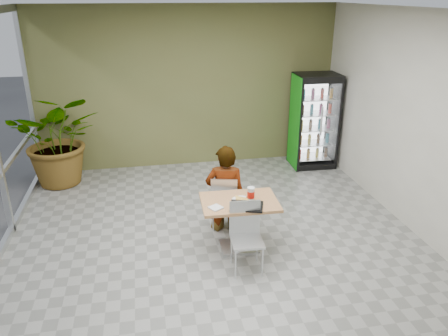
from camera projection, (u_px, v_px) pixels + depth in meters
The scene contains 12 objects.
ground at pixel (219, 252), 6.12m from camera, with size 7.00×7.00×0.00m, color gray.
room_envelope at pixel (219, 145), 5.52m from camera, with size 6.00×7.00×3.20m, color beige, non-canonical shape.
dining_table at pixel (239, 215), 6.03m from camera, with size 1.07×0.76×0.75m.
chair_far at pixel (224, 199), 6.53m from camera, with size 0.47×0.47×0.87m.
chair_near at pixel (246, 230), 5.63m from camera, with size 0.43×0.43×0.91m.
seated_woman at pixel (225, 197), 6.57m from camera, with size 0.61×0.39×1.64m, color black.
pizza_plate at pixel (241, 199), 5.95m from camera, with size 0.36×0.29×0.03m.
soda_cup at pixel (251, 194), 5.94m from camera, with size 0.10×0.10×0.18m.
napkin_stack at pixel (216, 208), 5.73m from camera, with size 0.15×0.15×0.02m, color silver.
cafeteria_tray at pixel (247, 206), 5.77m from camera, with size 0.43×0.31×0.02m, color black.
beverage_fridge at pixel (314, 121), 8.86m from camera, with size 0.89×0.69×1.90m.
potted_plant at pixel (59, 139), 8.03m from camera, with size 1.58×1.36×1.75m, color #346C2B.
Camera 1 is at (-0.91, -5.14, 3.40)m, focal length 35.00 mm.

